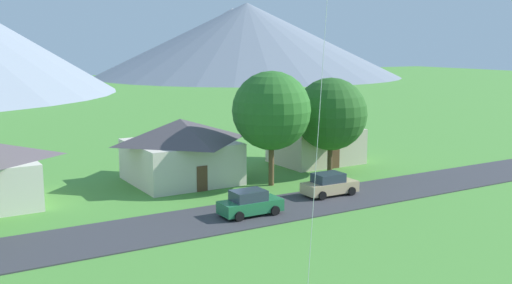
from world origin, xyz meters
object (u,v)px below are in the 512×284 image
(house_left_center, at_px, (316,135))
(tree_near_left, at_px, (331,114))
(tree_right_of_center, at_px, (272,111))
(parked_car_green_west_end, at_px, (250,203))
(house_right_center, at_px, (181,149))
(parked_car_tan_mid_west, at_px, (329,185))

(house_left_center, relative_size, tree_near_left, 0.98)
(house_left_center, bearing_deg, tree_right_of_center, -146.92)
(house_left_center, distance_m, parked_car_green_west_end, 18.95)
(house_left_center, height_order, tree_right_of_center, tree_right_of_center)
(house_right_center, relative_size, tree_near_left, 1.02)
(house_left_center, relative_size, tree_right_of_center, 0.89)
(house_left_center, relative_size, parked_car_tan_mid_west, 1.93)
(tree_right_of_center, height_order, parked_car_green_west_end, tree_right_of_center)
(tree_near_left, bearing_deg, house_left_center, 69.34)
(house_left_center, bearing_deg, parked_car_green_west_end, -139.82)
(parked_car_green_west_end, bearing_deg, house_right_center, 88.99)
(tree_near_left, bearing_deg, parked_car_tan_mid_west, -128.04)
(parked_car_tan_mid_west, bearing_deg, house_right_center, 126.73)
(house_left_center, xyz_separation_m, parked_car_tan_mid_west, (-6.66, -10.70, -1.78))
(house_left_center, xyz_separation_m, tree_right_of_center, (-8.56, -5.58, 3.39))
(parked_car_tan_mid_west, bearing_deg, tree_right_of_center, 110.34)
(tree_right_of_center, relative_size, parked_car_tan_mid_west, 2.17)
(tree_near_left, bearing_deg, tree_right_of_center, -168.99)
(tree_near_left, relative_size, parked_car_green_west_end, 1.99)
(tree_right_of_center, distance_m, parked_car_tan_mid_west, 7.53)
(tree_near_left, distance_m, tree_right_of_center, 7.15)
(parked_car_tan_mid_west, bearing_deg, tree_near_left, 51.96)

